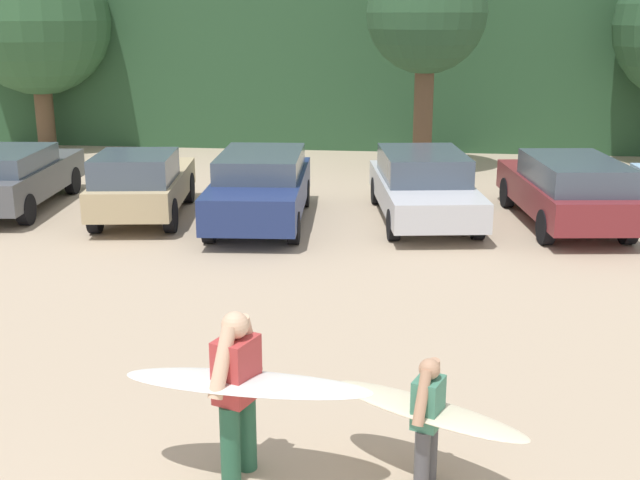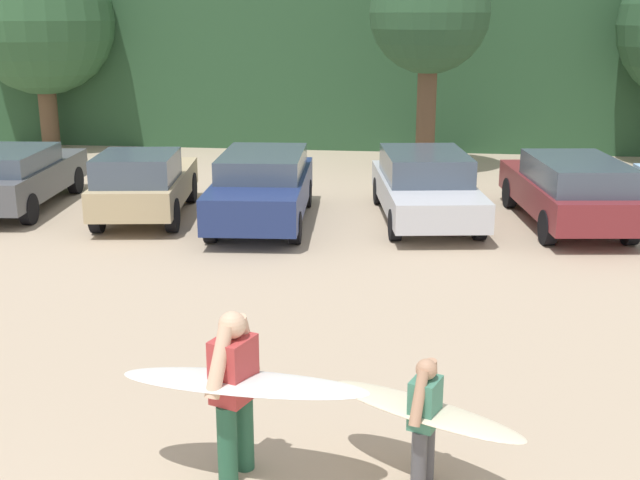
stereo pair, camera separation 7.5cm
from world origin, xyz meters
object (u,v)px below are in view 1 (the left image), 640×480
(parked_car_tan, at_px, (142,183))
(surfboard_cream, at_px, (427,410))
(parked_car_dark_gray, at_px, (11,176))
(person_adult, at_px, (237,386))
(surfboard_white, at_px, (247,383))
(person_child, at_px, (428,415))
(parked_car_navy, at_px, (261,186))
(parked_car_maroon, at_px, (567,188))
(parked_car_silver, at_px, (423,185))

(parked_car_tan, distance_m, surfboard_cream, 11.25)
(parked_car_dark_gray, height_order, person_adult, person_adult)
(parked_car_tan, relative_size, surfboard_white, 1.81)
(person_adult, bearing_deg, person_child, -157.65)
(parked_car_navy, bearing_deg, parked_car_maroon, -89.92)
(parked_car_maroon, bearing_deg, surfboard_white, 148.02)
(parked_car_navy, bearing_deg, parked_car_silver, -82.84)
(parked_car_silver, distance_m, person_adult, 10.47)
(parked_car_tan, relative_size, person_child, 3.35)
(parked_car_navy, bearing_deg, person_adult, -174.52)
(parked_car_silver, xyz_separation_m, person_adult, (-1.80, -10.32, 0.19))
(parked_car_silver, bearing_deg, parked_car_dark_gray, 81.95)
(parked_car_navy, relative_size, parked_car_silver, 0.96)
(person_child, bearing_deg, parked_car_dark_gray, -27.19)
(parked_car_navy, bearing_deg, surfboard_cream, -164.37)
(parked_car_tan, distance_m, person_adult, 10.54)
(parked_car_maroon, distance_m, person_adult, 11.17)
(parked_car_navy, bearing_deg, person_child, -164.50)
(person_child, bearing_deg, person_adult, 22.35)
(parked_car_tan, height_order, person_adult, person_adult)
(parked_car_dark_gray, relative_size, parked_car_maroon, 0.98)
(parked_car_silver, height_order, person_child, parked_car_silver)
(person_child, bearing_deg, parked_car_maroon, -86.26)
(person_adult, height_order, surfboard_cream, person_adult)
(person_child, xyz_separation_m, surfboard_cream, (-0.00, 0.08, 0.01))
(parked_car_navy, distance_m, parked_car_maroon, 6.42)
(parked_car_navy, xyz_separation_m, surfboard_white, (1.75, -9.72, 0.23))
(person_child, distance_m, surfboard_white, 1.70)
(surfboard_white, bearing_deg, parked_car_maroon, -110.96)
(parked_car_silver, distance_m, parked_car_maroon, 2.98)
(parked_car_tan, bearing_deg, parked_car_maroon, -95.29)
(parked_car_dark_gray, relative_size, person_adult, 2.84)
(parked_car_tan, bearing_deg, surfboard_white, -164.10)
(parked_car_tan, xyz_separation_m, parked_car_silver, (6.03, 0.67, -0.02))
(parked_car_dark_gray, relative_size, parked_car_silver, 0.95)
(surfboard_white, relative_size, surfboard_cream, 1.17)
(parked_car_navy, xyz_separation_m, person_adult, (1.63, -9.63, 0.15))
(parked_car_tan, distance_m, parked_car_navy, 2.61)
(surfboard_cream, bearing_deg, surfboard_white, 36.85)
(parked_car_silver, bearing_deg, person_child, 171.03)
(surfboard_white, bearing_deg, parked_car_dark_gray, -49.90)
(parked_car_tan, height_order, surfboard_cream, parked_car_tan)
(parked_car_tan, height_order, parked_car_silver, parked_car_tan)
(parked_car_navy, distance_m, surfboard_cream, 10.08)
(parked_car_silver, distance_m, person_child, 10.25)
(parked_car_maroon, height_order, person_adult, person_adult)
(person_adult, relative_size, surfboard_white, 0.71)
(surfboard_cream, bearing_deg, person_child, 122.55)
(parked_car_maroon, xyz_separation_m, person_adult, (-4.77, -10.10, 0.14))
(parked_car_silver, bearing_deg, surfboard_cream, 171.00)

